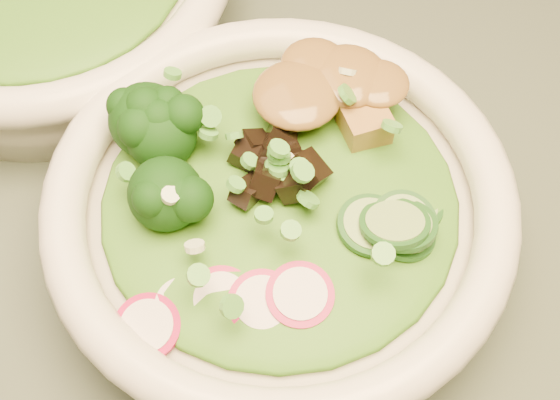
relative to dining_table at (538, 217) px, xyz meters
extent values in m
cylinder|color=white|center=(-0.23, -0.03, 0.14)|extent=(0.24, 0.24, 0.05)
torus|color=white|center=(-0.23, -0.03, 0.17)|extent=(0.27, 0.27, 0.03)
cylinder|color=white|center=(-0.34, 0.19, 0.14)|extent=(0.25, 0.25, 0.05)
ellipsoid|color=#296715|center=(-0.23, -0.03, 0.17)|extent=(0.21, 0.21, 0.02)
ellipsoid|color=brown|center=(-0.19, 0.02, 0.20)|extent=(0.07, 0.06, 0.02)
camera|label=1|loc=(-0.29, -0.26, 0.55)|focal=50.00mm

